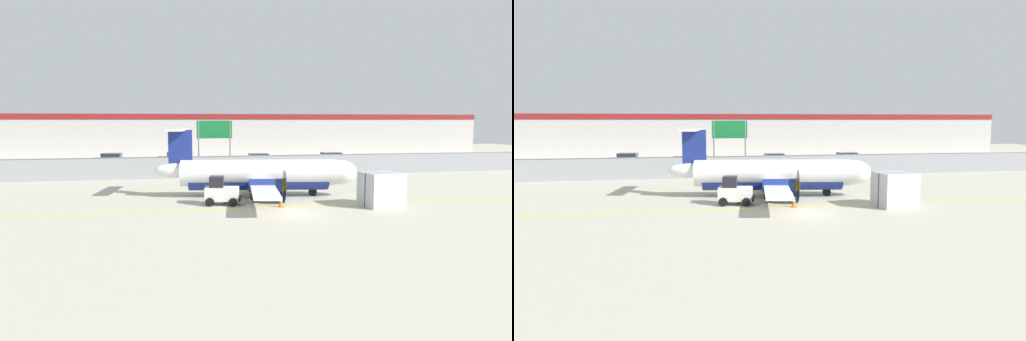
% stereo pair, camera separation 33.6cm
% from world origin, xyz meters
% --- Properties ---
extents(ground_plane, '(140.00, 140.00, 0.01)m').
position_xyz_m(ground_plane, '(0.00, 2.00, 0.00)').
color(ground_plane, '#B2AD99').
extents(perimeter_fence, '(98.00, 0.10, 2.10)m').
position_xyz_m(perimeter_fence, '(0.00, 18.00, 1.12)').
color(perimeter_fence, gray).
rests_on(perimeter_fence, ground).
extents(parking_lot_strip, '(98.00, 17.00, 0.12)m').
position_xyz_m(parking_lot_strip, '(0.00, 29.50, 0.06)').
color(parking_lot_strip, '#38383A').
rests_on(parking_lot_strip, ground).
extents(background_building, '(91.00, 8.10, 6.50)m').
position_xyz_m(background_building, '(0.00, 47.99, 3.26)').
color(background_building, '#BCB7B2').
rests_on(background_building, ground).
extents(commuter_airplane, '(14.71, 16.06, 4.92)m').
position_xyz_m(commuter_airplane, '(0.39, 6.18, 1.60)').
color(commuter_airplane, white).
rests_on(commuter_airplane, ground).
extents(baggage_tug, '(2.50, 1.76, 1.88)m').
position_xyz_m(baggage_tug, '(-2.92, 3.50, 0.86)').
color(baggage_tug, silver).
rests_on(baggage_tug, ground).
extents(ground_crew_worker, '(0.54, 0.36, 1.70)m').
position_xyz_m(ground_crew_worker, '(1.19, 3.42, 0.95)').
color(ground_crew_worker, '#191E4C').
rests_on(ground_crew_worker, ground).
extents(cargo_container, '(2.64, 2.30, 2.20)m').
position_xyz_m(cargo_container, '(7.14, 1.03, 1.10)').
color(cargo_container, '#B7BCC1').
rests_on(cargo_container, ground).
extents(traffic_cone_near_left, '(0.36, 0.36, 0.64)m').
position_xyz_m(traffic_cone_near_left, '(-2.58, 4.00, 0.31)').
color(traffic_cone_near_left, orange).
rests_on(traffic_cone_near_left, ground).
extents(traffic_cone_near_right, '(0.36, 0.36, 0.64)m').
position_xyz_m(traffic_cone_near_right, '(0.71, 1.94, 0.31)').
color(traffic_cone_near_right, orange).
rests_on(traffic_cone_near_right, ground).
extents(traffic_cone_far_left, '(0.36, 0.36, 0.64)m').
position_xyz_m(traffic_cone_far_left, '(6.27, 1.66, 0.31)').
color(traffic_cone_far_left, orange).
rests_on(traffic_cone_far_left, ground).
extents(traffic_cone_far_right, '(0.36, 0.36, 0.64)m').
position_xyz_m(traffic_cone_far_right, '(-0.65, 5.66, 0.31)').
color(traffic_cone_far_right, orange).
rests_on(traffic_cone_far_right, ground).
extents(parked_car_0, '(4.35, 2.34, 1.58)m').
position_xyz_m(parked_car_0, '(-12.84, 29.75, 0.89)').
color(parked_car_0, navy).
rests_on(parked_car_0, parking_lot_strip).
extents(parked_car_1, '(4.25, 2.10, 1.58)m').
position_xyz_m(parked_car_1, '(-5.36, 30.57, 0.89)').
color(parked_car_1, black).
rests_on(parked_car_1, parking_lot_strip).
extents(parked_car_2, '(4.21, 2.01, 1.58)m').
position_xyz_m(parked_car_2, '(3.99, 25.91, 0.89)').
color(parked_car_2, red).
rests_on(parked_car_2, parking_lot_strip).
extents(parked_car_3, '(4.24, 2.09, 1.58)m').
position_xyz_m(parked_car_3, '(12.90, 25.88, 0.89)').
color(parked_car_3, silver).
rests_on(parked_car_3, parking_lot_strip).
extents(highway_sign, '(3.60, 0.14, 5.50)m').
position_xyz_m(highway_sign, '(-1.58, 20.40, 4.14)').
color(highway_sign, slate).
rests_on(highway_sign, ground).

